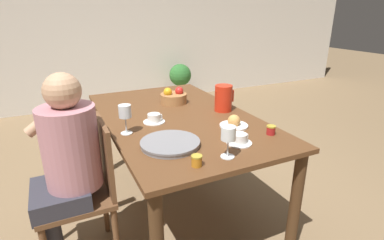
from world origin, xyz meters
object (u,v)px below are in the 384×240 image
teacup_near_person (239,139)px  potted_plant (180,79)px  wine_glass_water (125,113)px  fruit_bowl (174,97)px  person_seated (66,161)px  teacup_across (154,119)px  chair_person_side (86,189)px  wine_glass_juice (228,135)px  jam_jar_amber (197,160)px  serving_tray (170,143)px  jam_jar_red (271,130)px  red_pitcher (223,98)px  bread_plate (234,123)px

teacup_near_person → potted_plant: teacup_near_person is taller
wine_glass_water → fruit_bowl: (0.51, 0.47, -0.09)m
person_seated → wine_glass_water: person_seated is taller
teacup_near_person → teacup_across: 0.63m
wine_glass_water → teacup_near_person: wine_glass_water is taller
chair_person_side → wine_glass_juice: (0.67, -0.47, 0.40)m
jam_jar_amber → fruit_bowl: 1.07m
jam_jar_amber → potted_plant: (1.39, 3.44, -0.41)m
fruit_bowl → potted_plant: bearing=65.6°
serving_tray → jam_jar_red: bearing=-10.1°
chair_person_side → red_pitcher: bearing=-79.5°
person_seated → teacup_near_person: bearing=-109.6°
fruit_bowl → jam_jar_red: bearing=-71.7°
bread_plate → potted_plant: 3.24m
jam_jar_red → potted_plant: size_ratio=0.09×
wine_glass_juice → potted_plant: bearing=70.5°
wine_glass_juice → fruit_bowl: size_ratio=0.79×
teacup_across → fruit_bowl: fruit_bowl is taller
chair_person_side → fruit_bowl: (0.79, 0.54, 0.33)m
chair_person_side → bread_plate: bearing=-97.3°
chair_person_side → jam_jar_amber: bearing=-134.9°
teacup_across → jam_jar_red: (0.58, -0.51, 0.01)m
bread_plate → wine_glass_juice: bearing=-127.2°
teacup_near_person → bread_plate: (0.12, 0.24, -0.00)m
teacup_near_person → jam_jar_red: teacup_near_person is taller
teacup_across → potted_plant: bearing=63.4°
person_seated → wine_glass_juice: bearing=-120.0°
person_seated → teacup_across: (0.58, 0.21, 0.08)m
jam_jar_red → serving_tray: bearing=169.9°
wine_glass_juice → jam_jar_amber: (-0.19, -0.02, -0.09)m
serving_tray → wine_glass_juice: bearing=-49.3°
fruit_bowl → wine_glass_juice: bearing=-96.3°
wine_glass_water → jam_jar_amber: size_ratio=3.24×
jam_jar_red → fruit_bowl: fruit_bowl is taller
jam_jar_amber → red_pitcher: bearing=50.6°
teacup_near_person → fruit_bowl: 0.90m
teacup_across → bread_plate: 0.54m
red_pitcher → potted_plant: 2.92m
fruit_bowl → chair_person_side: bearing=-145.6°
person_seated → red_pitcher: (1.13, 0.23, 0.16)m
wine_glass_water → fruit_bowl: 0.70m
person_seated → fruit_bowl: bearing=-56.7°
red_pitcher → jam_jar_red: 0.53m
bread_plate → chair_person_side: bearing=172.7°
chair_person_side → serving_tray: 0.59m
chair_person_side → jam_jar_red: (1.07, -0.33, 0.31)m
teacup_across → jam_jar_red: bearing=-41.3°
jam_jar_red → teacup_near_person: bearing=-173.5°
wine_glass_juice → bread_plate: wine_glass_juice is taller
bread_plate → jam_jar_red: 0.25m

